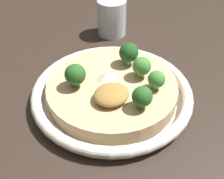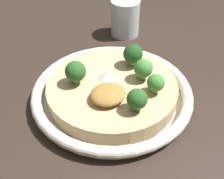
# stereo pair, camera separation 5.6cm
# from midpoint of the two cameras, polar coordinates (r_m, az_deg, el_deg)

# --- Properties ---
(ground_plane) EXTENTS (6.00, 6.00, 0.00)m
(ground_plane) POSITION_cam_midpoint_polar(r_m,az_deg,el_deg) (0.57, -2.78, -2.01)
(ground_plane) COLOR #2D231C
(risotto_bowl) EXTENTS (0.32, 0.32, 0.04)m
(risotto_bowl) POSITION_cam_midpoint_polar(r_m,az_deg,el_deg) (0.56, -2.84, -0.55)
(risotto_bowl) COLOR silver
(risotto_bowl) RESTS_ON ground_plane
(cheese_sprinkle) EXTENTS (0.04, 0.04, 0.02)m
(cheese_sprinkle) POSITION_cam_midpoint_polar(r_m,az_deg,el_deg) (0.55, -4.13, 2.64)
(cheese_sprinkle) COLOR white
(cheese_sprinkle) RESTS_ON risotto_bowl
(crispy_onion_garnish) EXTENTS (0.07, 0.06, 0.02)m
(crispy_onion_garnish) POSITION_cam_midpoint_polar(r_m,az_deg,el_deg) (0.51, -3.27, -1.15)
(crispy_onion_garnish) COLOR #A37538
(crispy_onion_garnish) RESTS_ON risotto_bowl
(broccoli_back) EXTENTS (0.03, 0.03, 0.04)m
(broccoli_back) POSITION_cam_midpoint_polar(r_m,az_deg,el_deg) (0.52, 6.05, 1.92)
(broccoli_back) COLOR #668E47
(broccoli_back) RESTS_ON risotto_bowl
(broccoli_front_left) EXTENTS (0.04, 0.04, 0.05)m
(broccoli_front_left) POSITION_cam_midpoint_polar(r_m,az_deg,el_deg) (0.58, 0.69, 7.38)
(broccoli_front_left) COLOR #84A856
(broccoli_front_left) RESTS_ON risotto_bowl
(broccoli_back_right) EXTENTS (0.04, 0.04, 0.04)m
(broccoli_back_right) POSITION_cam_midpoint_polar(r_m,az_deg,el_deg) (0.48, 2.87, -1.63)
(broccoli_back_right) COLOR #668E47
(broccoli_back_right) RESTS_ON risotto_bowl
(broccoli_back_left) EXTENTS (0.04, 0.04, 0.04)m
(broccoli_back_left) POSITION_cam_midpoint_polar(r_m,az_deg,el_deg) (0.55, 3.18, 4.61)
(broccoli_back_left) COLOR #668E47
(broccoli_back_left) RESTS_ON risotto_bowl
(broccoli_right) EXTENTS (0.04, 0.04, 0.05)m
(broccoli_right) POSITION_cam_midpoint_polar(r_m,az_deg,el_deg) (0.53, -10.48, 2.87)
(broccoli_right) COLOR #668E47
(broccoli_right) RESTS_ON risotto_bowl
(drinking_glass) EXTENTS (0.08, 0.08, 0.09)m
(drinking_glass) POSITION_cam_midpoint_polar(r_m,az_deg,el_deg) (0.77, -2.17, 14.37)
(drinking_glass) COLOR silver
(drinking_glass) RESTS_ON ground_plane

